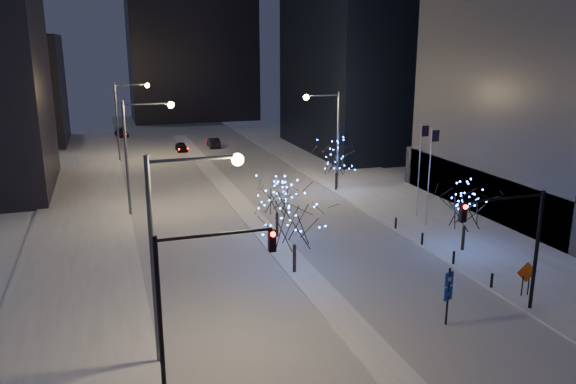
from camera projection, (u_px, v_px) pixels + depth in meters
name	position (u px, v px, depth m)	size (l,w,h in m)	color
ground	(370.00, 349.00, 27.71)	(160.00, 160.00, 0.00)	white
road	(223.00, 185.00, 59.85)	(20.00, 130.00, 0.02)	#9FA4AD
median	(234.00, 197.00, 55.24)	(2.00, 80.00, 0.15)	white
east_sidewalk	(421.00, 211.00, 50.59)	(10.00, 90.00, 0.15)	white
west_sidewalk	(80.00, 245.00, 41.82)	(8.00, 90.00, 0.15)	white
horizon_block	(190.00, 10.00, 108.67)	(24.00, 14.00, 42.00)	black
street_lamp_w_near	(175.00, 230.00, 25.18)	(4.40, 0.56, 10.00)	#595E66
street_lamp_w_mid	(138.00, 142.00, 48.15)	(4.40, 0.56, 10.00)	#595E66
street_lamp_w_far	(125.00, 110.00, 71.11)	(4.40, 0.56, 10.00)	#595E66
street_lamp_east	(330.00, 128.00, 56.67)	(3.90, 0.56, 10.00)	#595E66
traffic_signal_west	(195.00, 282.00, 23.94)	(5.26, 0.43, 7.00)	black
traffic_signal_east	(515.00, 233.00, 30.11)	(5.26, 0.43, 7.00)	black
flagpoles	(425.00, 167.00, 46.37)	(1.35, 2.60, 8.00)	silver
bollards	(437.00, 248.00, 39.82)	(0.16, 12.16, 0.90)	black
car_near	(181.00, 147.00, 78.84)	(1.48, 3.68, 1.25)	black
car_mid	(213.00, 143.00, 82.06)	(1.46, 4.20, 1.38)	black
car_far	(121.00, 133.00, 91.57)	(1.77, 4.35, 1.26)	black
holiday_tree_median_near	(294.00, 218.00, 35.85)	(6.13, 6.13, 5.82)	black
holiday_tree_median_far	(277.00, 196.00, 42.75)	(3.76, 3.76, 4.95)	black
holiday_tree_plaza_near	(466.00, 205.00, 39.84)	(4.70, 4.70, 5.22)	black
holiday_tree_plaza_far	(337.00, 158.00, 56.70)	(4.56, 4.56, 5.29)	black
wayfinding_sign	(448.00, 290.00, 29.63)	(0.58, 0.23, 3.26)	black
construction_sign	(527.00, 275.00, 33.01)	(1.27, 0.22, 2.11)	black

